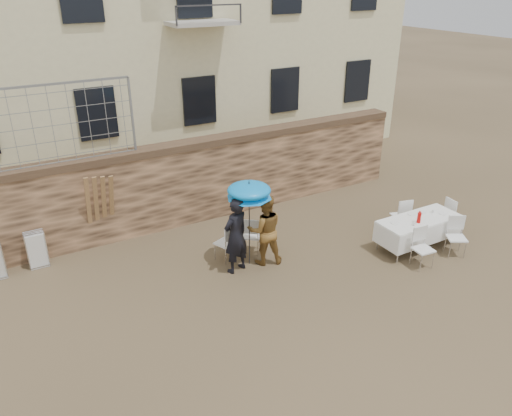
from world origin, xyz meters
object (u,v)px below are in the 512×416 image
man_suit (236,236)px  soda_bottle (419,218)px  couple_chair_left (225,242)px  table_chair_back (400,215)px  table_chair_side (454,215)px  umbrella (249,193)px  chair_stack_right (36,247)px  table_chair_front_right (457,237)px  table_chair_front_left (423,248)px  woman_dress (265,230)px  couple_chair_right (251,235)px  banquet_table (419,220)px

man_suit → soda_bottle: bearing=145.3°
man_suit → couple_chair_left: (0.00, 0.55, -0.42)m
table_chair_back → table_chair_side: size_ratio=1.00×
umbrella → chair_stack_right: size_ratio=2.09×
soda_bottle → chair_stack_right: bearing=154.4°
man_suit → table_chair_front_right: bearing=141.5°
umbrella → table_chair_front_left: bearing=-31.3°
woman_dress → table_chair_side: bearing=-174.0°
umbrella → couple_chair_right: size_ratio=2.00×
woman_dress → soda_bottle: size_ratio=6.52×
man_suit → table_chair_side: (5.79, -1.12, -0.42)m
banquet_table → soda_bottle: size_ratio=8.08×
couple_chair_right → banquet_table: couple_chair_right is taller
couple_chair_left → soda_bottle: size_ratio=3.69×
table_chair_back → chair_stack_right: bearing=-4.7°
man_suit → banquet_table: size_ratio=0.86×
soda_bottle → table_chair_front_right: size_ratio=0.27×
couple_chair_left → table_chair_front_right: bearing=131.2°
umbrella → banquet_table: (3.99, -1.32, -1.07)m
woman_dress → table_chair_side: (5.04, -1.12, -0.37)m
soda_bottle → man_suit: bearing=162.0°
woman_dress → table_chair_front_right: bearing=173.1°
table_chair_front_right → table_chair_back: (-0.30, 1.55, 0.00)m
table_chair_back → umbrella: bearing=7.4°
woman_dress → table_chair_front_left: (3.04, -1.97, -0.37)m
table_chair_side → table_chair_front_left: bearing=119.0°
couple_chair_left → banquet_table: (4.39, -1.77, 0.25)m
table_chair_back → couple_chair_left: bearing=2.5°
woman_dress → table_chair_back: 3.88m
couple_chair_left → couple_chair_right: bearing=158.4°
couple_chair_left → table_chair_front_right: size_ratio=1.00×
couple_chair_left → couple_chair_right: size_ratio=1.00×
table_chair_back → soda_bottle: bearing=81.5°
couple_chair_right → table_chair_front_left: bearing=177.6°
umbrella → soda_bottle: (3.79, -1.47, -0.90)m
umbrella → chair_stack_right: umbrella is taller
man_suit → banquet_table: 4.56m
woman_dress → table_chair_front_left: woman_dress is taller
woman_dress → chair_stack_right: size_ratio=1.84×
woman_dress → table_chair_front_right: (4.14, -1.97, -0.37)m
table_chair_front_right → banquet_table: bearing=153.8°
banquet_table → couple_chair_left: bearing=158.1°
couple_chair_right → table_chair_back: same height
soda_bottle → table_chair_side: 1.67m
soda_bottle → table_chair_front_right: 1.02m
couple_chair_right → table_chair_front_left: (3.09, -2.52, 0.00)m
table_chair_front_left → table_chair_side: (2.00, 0.85, 0.00)m
umbrella → couple_chair_left: size_ratio=2.00×
woman_dress → table_chair_front_left: size_ratio=1.77×
man_suit → woman_dress: bearing=163.4°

